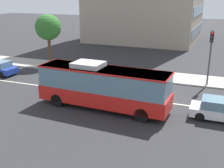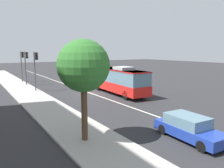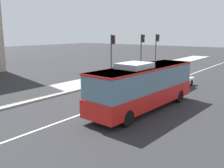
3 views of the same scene
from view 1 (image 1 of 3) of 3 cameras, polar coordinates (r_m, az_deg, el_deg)
ground_plane at (r=23.07m, az=6.02°, el=-3.15°), size 160.00×160.00×0.00m
sidewalk_kerb at (r=29.40m, az=9.56°, el=1.56°), size 80.00×3.72×0.14m
lane_centre_line at (r=23.07m, az=6.02°, el=-3.14°), size 76.00×0.16×0.01m
transit_bus at (r=20.67m, az=-1.89°, el=-0.29°), size 10.11×3.00×3.46m
sedan_white at (r=20.58m, az=21.75°, el=-4.95°), size 4.52×1.85×1.46m
traffic_light_mid_block at (r=26.70m, az=19.54°, el=6.80°), size 0.32×0.62×5.20m
street_tree_kerbside_left at (r=33.95m, az=-12.94°, el=11.19°), size 3.02×3.02×6.04m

